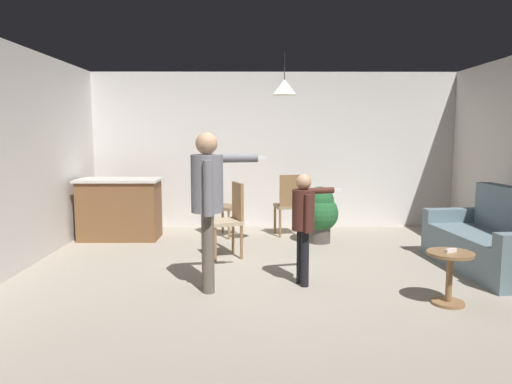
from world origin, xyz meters
The scene contains 13 objects.
ground centered at (0.00, 0.00, 0.00)m, with size 7.68×7.68×0.00m, color #9E9384.
wall_back centered at (0.00, 3.20, 1.35)m, with size 6.40×0.10×2.70m, color silver.
couch_floral centered at (2.54, 0.40, 0.33)m, with size 1.02×1.87×1.00m.
kitchen_counter centered at (-2.45, 2.17, 0.48)m, with size 1.26×0.66×0.95m.
side_table_by_couch centered at (1.53, -0.76, 0.33)m, with size 0.44×0.44×0.52m.
person_adult centered at (-0.83, -0.31, 1.03)m, with size 0.79×0.56×1.66m.
person_child centered at (0.19, -0.14, 0.76)m, with size 0.58×0.45×1.22m.
dining_chair_by_counter centered at (0.23, 2.39, 0.55)m, with size 0.49×0.49×1.00m.
dining_chair_near_wall centered at (-0.87, 2.40, 0.55)m, with size 0.58×0.58×1.00m.
dining_chair_centre_back centered at (-0.68, 1.07, 0.55)m, with size 0.54×0.54×1.00m.
potted_plant_corner centered at (0.64, 1.89, 0.47)m, with size 0.56×0.56×0.86m.
spare_remote_on_table centered at (1.53, -0.77, 0.54)m, with size 0.04×0.13×0.04m, color white.
ceiling_light_pendant centered at (0.04, 1.11, 2.25)m, with size 0.32×0.32×0.55m.
Camera 1 is at (-0.37, -5.21, 1.65)m, focal length 33.45 mm.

